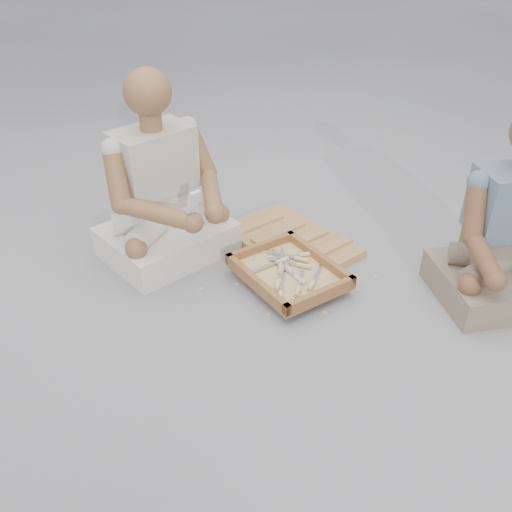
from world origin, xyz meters
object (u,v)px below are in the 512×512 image
Objects in this scene: carved_panel at (291,241)px; craftsman at (163,197)px; companion at (510,240)px; tool_tray at (289,273)px.

craftsman is (-0.48, -0.43, 0.30)m from carved_panel.
companion is (1.01, 0.20, 0.27)m from carved_panel.
tool_tray is 0.65× the size of craftsman.
companion reaches higher than tool_tray.
tool_tray is at bearing -14.89° from companion.
carved_panel is 0.71× the size of craftsman.
tool_tray is at bearing -58.68° from carved_panel.
companion is (1.49, 0.63, -0.02)m from craftsman.
tool_tray is 0.99m from companion.
carved_panel is 0.35m from tool_tray.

